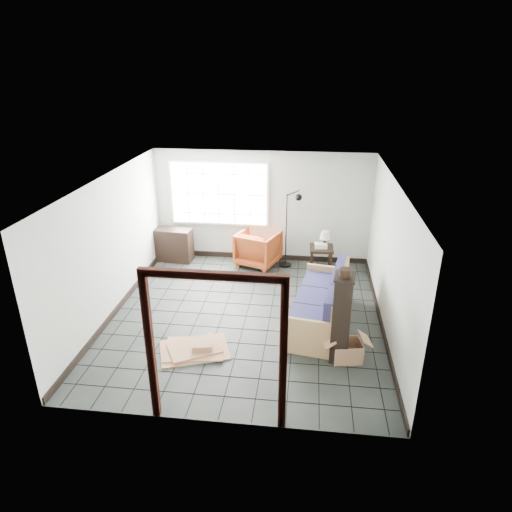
# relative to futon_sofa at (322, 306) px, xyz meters

# --- Properties ---
(ground) EXTENTS (5.50, 5.50, 0.00)m
(ground) POSITION_rel_futon_sofa_xyz_m (-1.40, 0.06, -0.35)
(ground) COLOR black
(ground) RESTS_ON ground
(room_shell) EXTENTS (5.02, 5.52, 2.61)m
(room_shell) POSITION_rel_futon_sofa_xyz_m (-1.40, 0.09, 1.33)
(room_shell) COLOR #AAAFA8
(room_shell) RESTS_ON ground
(window_panel) EXTENTS (2.32, 0.08, 1.52)m
(window_panel) POSITION_rel_futon_sofa_xyz_m (-2.40, 2.76, 1.25)
(window_panel) COLOR silver
(window_panel) RESTS_ON ground
(doorway_trim) EXTENTS (1.80, 0.08, 2.20)m
(doorway_trim) POSITION_rel_futon_sofa_xyz_m (-1.40, -2.64, 1.03)
(doorway_trim) COLOR #35110C
(doorway_trim) RESTS_ON ground
(futon_sofa) EXTENTS (1.18, 2.31, 0.98)m
(futon_sofa) POSITION_rel_futon_sofa_xyz_m (0.00, 0.00, 0.00)
(futon_sofa) COLOR #9C6B46
(futon_sofa) RESTS_ON ground
(armchair) EXTENTS (1.10, 1.07, 0.90)m
(armchair) POSITION_rel_futon_sofa_xyz_m (-1.45, 2.46, 0.09)
(armchair) COLOR brown
(armchair) RESTS_ON ground
(side_table) EXTENTS (0.54, 0.54, 0.57)m
(side_table) POSITION_rel_futon_sofa_xyz_m (0.00, 2.29, 0.12)
(side_table) COLOR black
(side_table) RESTS_ON ground
(table_lamp) EXTENTS (0.30, 0.30, 0.35)m
(table_lamp) POSITION_rel_futon_sofa_xyz_m (0.06, 2.36, 0.47)
(table_lamp) COLOR black
(table_lamp) RESTS_ON side_table
(projector) EXTENTS (0.29, 0.24, 0.10)m
(projector) POSITION_rel_futon_sofa_xyz_m (-0.02, 2.26, 0.27)
(projector) COLOR silver
(projector) RESTS_ON side_table
(floor_lamp) EXTENTS (0.49, 0.35, 1.85)m
(floor_lamp) POSITION_rel_futon_sofa_xyz_m (-0.69, 2.40, 0.63)
(floor_lamp) COLOR black
(floor_lamp) RESTS_ON ground
(console_shelf) EXTENTS (1.05, 0.48, 0.79)m
(console_shelf) POSITION_rel_futon_sofa_xyz_m (-3.55, 2.46, 0.04)
(console_shelf) COLOR black
(console_shelf) RESTS_ON ground
(tall_shelf) EXTENTS (0.36, 0.44, 1.48)m
(tall_shelf) POSITION_rel_futon_sofa_xyz_m (0.26, -1.07, 0.40)
(tall_shelf) COLOR black
(tall_shelf) RESTS_ON ground
(pot) EXTENTS (0.23, 0.23, 0.13)m
(pot) POSITION_rel_futon_sofa_xyz_m (0.26, -1.10, 1.19)
(pot) COLOR black
(pot) RESTS_ON tall_shelf
(open_box) EXTENTS (0.82, 0.50, 0.43)m
(open_box) POSITION_rel_futon_sofa_xyz_m (0.38, -1.07, -0.20)
(open_box) COLOR #A16E4D
(open_box) RESTS_ON ground
(cardboard_pile) EXTENTS (1.31, 1.12, 0.16)m
(cardboard_pile) POSITION_rel_futon_sofa_xyz_m (-2.09, -1.14, -0.31)
(cardboard_pile) COLOR #A16E4D
(cardboard_pile) RESTS_ON ground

